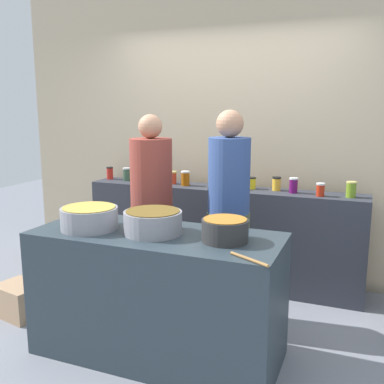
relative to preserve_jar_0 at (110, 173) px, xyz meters
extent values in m
plane|color=gray|center=(1.27, -1.14, -1.02)|extent=(12.00, 12.00, 0.00)
cube|color=tan|center=(1.27, 0.31, 0.48)|extent=(4.80, 0.12, 3.00)
cube|color=#2E313B|center=(1.27, -0.04, -0.54)|extent=(2.70, 0.36, 0.96)
cube|color=#2B3840|center=(1.27, -1.44, -0.58)|extent=(1.70, 0.70, 0.89)
cylinder|color=red|center=(0.00, 0.00, -0.01)|extent=(0.07, 0.07, 0.12)
cylinder|color=black|center=(0.00, 0.00, 0.06)|extent=(0.07, 0.07, 0.01)
cylinder|color=#36523C|center=(0.22, -0.02, 0.00)|extent=(0.07, 0.07, 0.12)
cylinder|color=silver|center=(0.22, -0.02, 0.06)|extent=(0.08, 0.08, 0.01)
cylinder|color=#375139|center=(0.48, 0.02, -0.02)|extent=(0.08, 0.08, 0.10)
cylinder|color=silver|center=(0.48, 0.02, 0.04)|extent=(0.09, 0.09, 0.01)
cylinder|color=#B1341E|center=(0.75, -0.02, -0.01)|extent=(0.07, 0.07, 0.11)
cylinder|color=#D6C666|center=(0.75, -0.02, 0.05)|extent=(0.08, 0.08, 0.02)
cylinder|color=#994B0A|center=(0.91, -0.06, 0.00)|extent=(0.08, 0.08, 0.13)
cylinder|color=silver|center=(0.91, -0.06, 0.07)|extent=(0.09, 0.09, 0.02)
cylinder|color=gold|center=(1.18, -0.04, -0.01)|extent=(0.07, 0.07, 0.12)
cylinder|color=silver|center=(1.18, -0.04, 0.06)|extent=(0.08, 0.08, 0.01)
cylinder|color=#8C4D0D|center=(1.39, -0.07, 0.00)|extent=(0.09, 0.09, 0.13)
cylinder|color=#D6C666|center=(1.39, -0.07, 0.07)|extent=(0.09, 0.09, 0.01)
cylinder|color=gold|center=(1.55, 0.01, -0.02)|extent=(0.08, 0.08, 0.10)
cylinder|color=black|center=(1.55, 0.01, 0.04)|extent=(0.08, 0.08, 0.01)
cylinder|color=gold|center=(1.79, 0.01, -0.01)|extent=(0.08, 0.08, 0.11)
cylinder|color=black|center=(1.79, 0.01, 0.05)|extent=(0.08, 0.08, 0.02)
cylinder|color=#5A1053|center=(1.95, -0.05, 0.00)|extent=(0.07, 0.07, 0.12)
cylinder|color=silver|center=(1.95, -0.05, 0.07)|extent=(0.08, 0.08, 0.01)
cylinder|color=red|center=(2.20, -0.11, -0.02)|extent=(0.07, 0.07, 0.10)
cylinder|color=silver|center=(2.20, -0.11, 0.04)|extent=(0.07, 0.07, 0.02)
cylinder|color=olive|center=(2.44, -0.06, 0.00)|extent=(0.08, 0.08, 0.13)
cylinder|color=#D6C666|center=(2.44, -0.06, 0.07)|extent=(0.09, 0.09, 0.01)
cylinder|color=gray|center=(0.79, -1.52, -0.06)|extent=(0.39, 0.39, 0.15)
cylinder|color=gold|center=(0.79, -1.52, 0.02)|extent=(0.36, 0.36, 0.00)
cylinder|color=gray|center=(1.26, -1.46, -0.06)|extent=(0.39, 0.39, 0.15)
cylinder|color=brown|center=(1.26, -1.46, 0.02)|extent=(0.36, 0.36, 0.00)
cylinder|color=#2D2D2D|center=(1.76, -1.45, -0.07)|extent=(0.30, 0.30, 0.14)
cylinder|color=#AB6B25|center=(1.76, -1.45, 0.01)|extent=(0.27, 0.27, 0.00)
cylinder|color=#9E703D|center=(1.99, -1.74, -0.13)|extent=(0.25, 0.15, 0.02)
cylinder|color=brown|center=(0.94, -0.86, -0.57)|extent=(0.36, 0.36, 0.91)
cylinder|color=brown|center=(0.94, -0.86, 0.17)|extent=(0.34, 0.34, 0.56)
sphere|color=tan|center=(0.94, -0.86, 0.55)|extent=(0.19, 0.19, 0.19)
cylinder|color=#505B3F|center=(1.60, -0.86, -0.56)|extent=(0.33, 0.33, 0.93)
cylinder|color=#324B86|center=(1.60, -0.86, 0.19)|extent=(0.32, 0.32, 0.57)
sphere|color=tan|center=(1.60, -0.86, 0.58)|extent=(0.20, 0.20, 0.20)
cube|color=tan|center=(-0.05, -1.35, -0.89)|extent=(0.42, 0.36, 0.27)
camera|label=1|loc=(2.56, -4.01, 0.70)|focal=41.24mm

